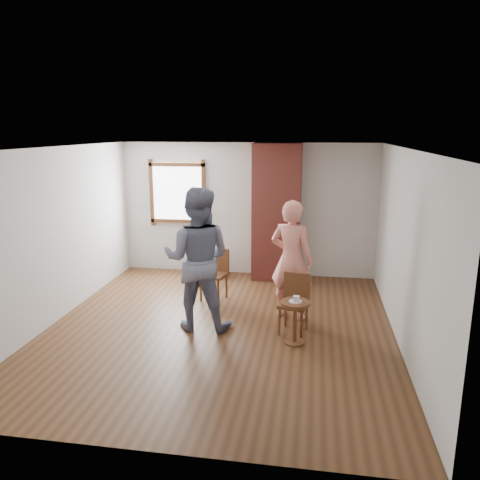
# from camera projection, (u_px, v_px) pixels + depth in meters

# --- Properties ---
(ground) EXTENTS (5.50, 5.50, 0.00)m
(ground) POSITION_uv_depth(u_px,v_px,m) (220.00, 328.00, 6.86)
(ground) COLOR brown
(ground) RESTS_ON ground
(room_shell) EXTENTS (5.04, 5.52, 2.62)m
(room_shell) POSITION_uv_depth(u_px,v_px,m) (223.00, 200.00, 7.03)
(room_shell) COLOR silver
(room_shell) RESTS_ON ground
(brick_chimney) EXTENTS (0.90, 0.50, 2.60)m
(brick_chimney) POSITION_uv_depth(u_px,v_px,m) (276.00, 213.00, 8.87)
(brick_chimney) COLOR #B04A3E
(brick_chimney) RESTS_ON ground
(stoneware_crock) EXTENTS (0.41, 0.41, 0.40)m
(stoneware_crock) POSITION_uv_depth(u_px,v_px,m) (218.00, 267.00, 9.20)
(stoneware_crock) COLOR #C0AE8B
(stoneware_crock) RESTS_ON ground
(dark_pot) EXTENTS (0.19, 0.19, 0.15)m
(dark_pot) POSITION_uv_depth(u_px,v_px,m) (197.00, 282.00, 8.69)
(dark_pot) COLOR black
(dark_pot) RESTS_ON ground
(dining_chair_left) EXTENTS (0.49, 0.49, 0.87)m
(dining_chair_left) POSITION_uv_depth(u_px,v_px,m) (215.00, 271.00, 7.98)
(dining_chair_left) COLOR brown
(dining_chair_left) RESTS_ON ground
(dining_chair_right) EXTENTS (0.47, 0.47, 0.84)m
(dining_chair_right) POSITION_uv_depth(u_px,v_px,m) (295.00, 300.00, 6.68)
(dining_chair_right) COLOR brown
(dining_chair_right) RESTS_ON ground
(side_table) EXTENTS (0.40, 0.40, 0.60)m
(side_table) POSITION_uv_depth(u_px,v_px,m) (295.00, 315.00, 6.29)
(side_table) COLOR brown
(side_table) RESTS_ON ground
(cake_plate) EXTENTS (0.18, 0.18, 0.01)m
(cake_plate) POSITION_uv_depth(u_px,v_px,m) (295.00, 301.00, 6.25)
(cake_plate) COLOR white
(cake_plate) RESTS_ON side_table
(cake_slice) EXTENTS (0.08, 0.07, 0.06)m
(cake_slice) POSITION_uv_depth(u_px,v_px,m) (296.00, 299.00, 6.24)
(cake_slice) COLOR white
(cake_slice) RESTS_ON cake_plate
(man) EXTENTS (1.02, 0.80, 2.07)m
(man) POSITION_uv_depth(u_px,v_px,m) (197.00, 259.00, 6.69)
(man) COLOR #16183C
(man) RESTS_ON ground
(person_pink) EXTENTS (0.78, 0.64, 1.84)m
(person_pink) POSITION_uv_depth(u_px,v_px,m) (291.00, 260.00, 7.06)
(person_pink) COLOR #F48D7A
(person_pink) RESTS_ON ground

